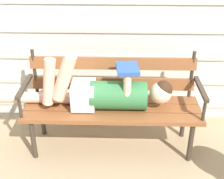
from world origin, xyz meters
TOP-DOWN VIEW (x-y plane):
  - ground_plane at (0.00, 0.00)m, footprint 12.00×12.00m
  - house_siding at (0.00, 0.69)m, footprint 4.27×0.08m
  - park_bench at (-0.00, 0.20)m, footprint 1.55×0.47m
  - reclining_person at (-0.07, 0.13)m, footprint 1.62×0.26m

SIDE VIEW (x-z plane):
  - ground_plane at x=0.00m, z-range 0.00..0.00m
  - park_bench at x=0.00m, z-range 0.04..0.91m
  - reclining_person at x=-0.07m, z-range 0.31..0.84m
  - house_siding at x=0.00m, z-range 0.00..2.17m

